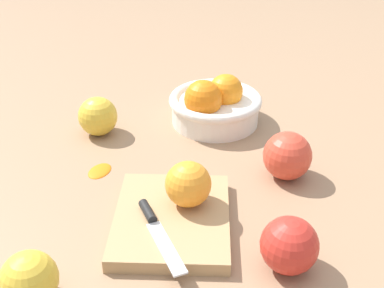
# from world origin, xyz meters

# --- Properties ---
(ground_plane) EXTENTS (2.40, 2.40, 0.00)m
(ground_plane) POSITION_xyz_m (0.00, 0.00, 0.00)
(ground_plane) COLOR #997556
(bowl) EXTENTS (0.19, 0.19, 0.10)m
(bowl) POSITION_xyz_m (-0.20, 0.10, 0.04)
(bowl) COLOR white
(bowl) RESTS_ON ground_plane
(cutting_board) EXTENTS (0.22, 0.19, 0.02)m
(cutting_board) POSITION_xyz_m (0.12, 0.00, 0.01)
(cutting_board) COLOR tan
(cutting_board) RESTS_ON ground_plane
(orange_on_board) EXTENTS (0.07, 0.07, 0.07)m
(orange_on_board) POSITION_xyz_m (0.10, 0.03, 0.06)
(orange_on_board) COLOR orange
(orange_on_board) RESTS_ON cutting_board
(knife) EXTENTS (0.15, 0.07, 0.01)m
(knife) POSITION_xyz_m (0.15, -0.02, 0.03)
(knife) COLOR silver
(knife) RESTS_ON cutting_board
(apple_front_left) EXTENTS (0.08, 0.08, 0.08)m
(apple_front_left) POSITION_xyz_m (-0.17, -0.13, 0.04)
(apple_front_left) COLOR gold
(apple_front_left) RESTS_ON ground_plane
(apple_back_center) EXTENTS (0.08, 0.08, 0.08)m
(apple_back_center) POSITION_xyz_m (0.01, 0.20, 0.04)
(apple_back_center) COLOR #D6422D
(apple_back_center) RESTS_ON ground_plane
(apple_back_right) EXTENTS (0.08, 0.08, 0.08)m
(apple_back_right) POSITION_xyz_m (0.22, 0.15, 0.04)
(apple_back_right) COLOR red
(apple_back_right) RESTS_ON ground_plane
(apple_front_right) EXTENTS (0.07, 0.07, 0.07)m
(apple_front_right) POSITION_xyz_m (0.26, -0.18, 0.04)
(apple_front_right) COLOR gold
(apple_front_right) RESTS_ON ground_plane
(citrus_peel) EXTENTS (0.06, 0.05, 0.01)m
(citrus_peel) POSITION_xyz_m (-0.03, -0.12, 0.00)
(citrus_peel) COLOR orange
(citrus_peel) RESTS_ON ground_plane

